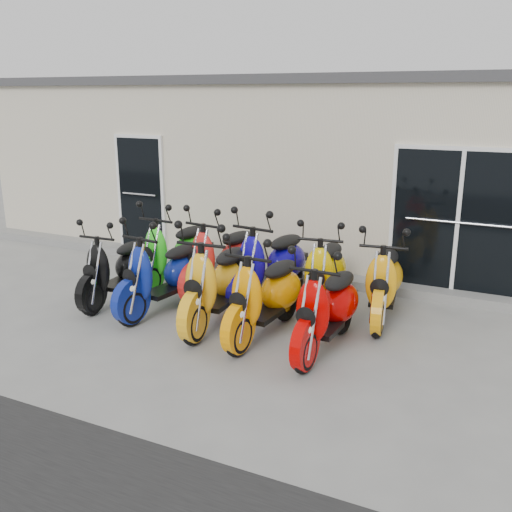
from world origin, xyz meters
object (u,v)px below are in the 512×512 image
object	(u,v)px
scooter_front_orange_b	(265,283)
scooter_back_blue	(270,254)
scooter_back_yellow	(326,263)
scooter_back_extra	(385,270)
scooter_back_green	(175,242)
scooter_front_blue	(164,263)
scooter_front_orange_a	(218,271)
scooter_front_black	(116,259)
scooter_front_red	(327,296)
scooter_back_red	(222,248)

from	to	relation	value
scooter_front_orange_b	scooter_back_blue	size ratio (longest dim) A/B	0.95
scooter_back_yellow	scooter_back_extra	xyz separation A→B (m)	(0.85, 0.00, 0.00)
scooter_front_orange_b	scooter_back_green	distance (m)	2.49
scooter_back_green	scooter_back_yellow	size ratio (longest dim) A/B	1.03
scooter_front_orange_b	scooter_back_extra	distance (m)	1.75
scooter_front_blue	scooter_front_orange_a	bearing A→B (deg)	2.17
scooter_front_orange_a	scooter_back_yellow	xyz separation A→B (m)	(1.12, 1.15, -0.05)
scooter_front_black	scooter_front_orange_a	xyz separation A→B (m)	(1.81, -0.13, 0.09)
scooter_front_orange_b	scooter_back_yellow	xyz separation A→B (m)	(0.38, 1.25, -0.01)
scooter_front_black	scooter_back_green	size ratio (longest dim) A/B	0.92
scooter_front_blue	scooter_front_red	size ratio (longest dim) A/B	1.03
scooter_front_black	scooter_back_red	xyz separation A→B (m)	(1.26, 0.99, 0.07)
scooter_front_black	scooter_front_orange_b	bearing A→B (deg)	-8.12
scooter_back_green	scooter_back_blue	bearing A→B (deg)	3.06
scooter_front_red	scooter_front_orange_b	bearing A→B (deg)	177.18
scooter_back_green	scooter_back_extra	distance (m)	3.39
scooter_front_black	scooter_back_red	size ratio (longest dim) A/B	0.91
scooter_front_black	scooter_front_orange_b	distance (m)	2.57
scooter_front_orange_b	scooter_back_blue	world-z (taller)	scooter_back_blue
scooter_front_orange_b	scooter_back_red	size ratio (longest dim) A/B	0.98
scooter_back_blue	scooter_back_extra	world-z (taller)	scooter_back_blue
scooter_front_black	scooter_front_red	bearing A→B (deg)	-8.13
scooter_back_red	scooter_front_orange_b	bearing A→B (deg)	-35.72
scooter_back_blue	scooter_back_yellow	world-z (taller)	scooter_back_blue
scooter_front_red	scooter_back_red	distance (m)	2.51
scooter_front_orange_a	scooter_front_orange_b	size ratio (longest dim) A/B	1.06
scooter_front_orange_a	scooter_back_green	xyz separation A→B (m)	(-1.42, 1.12, -0.03)
scooter_front_orange_b	scooter_back_green	world-z (taller)	scooter_back_green
scooter_front_blue	scooter_back_blue	xyz separation A→B (m)	(1.22, 0.99, 0.04)
scooter_front_black	scooter_back_yellow	distance (m)	3.11
scooter_front_blue	scooter_front_orange_b	size ratio (longest dim) A/B	1.00
scooter_back_green	scooter_front_orange_a	bearing A→B (deg)	-33.82
scooter_front_blue	scooter_back_yellow	bearing A→B (deg)	35.19
scooter_back_blue	scooter_front_black	bearing A→B (deg)	-147.53
scooter_back_extra	scooter_front_orange_b	bearing A→B (deg)	-142.50
scooter_front_orange_b	scooter_back_red	bearing A→B (deg)	140.67
scooter_front_blue	scooter_front_orange_a	world-z (taller)	scooter_front_orange_a
scooter_front_red	scooter_back_yellow	bearing A→B (deg)	111.97
scooter_front_red	scooter_back_red	xyz separation A→B (m)	(-2.15, 1.29, 0.03)
scooter_back_red	scooter_back_blue	bearing A→B (deg)	4.88
scooter_back_red	scooter_back_yellow	distance (m)	1.68
scooter_back_yellow	scooter_back_extra	bearing A→B (deg)	-7.93
scooter_back_blue	scooter_back_yellow	xyz separation A→B (m)	(0.84, 0.07, -0.05)
scooter_front_red	scooter_back_green	bearing A→B (deg)	159.06
scooter_back_yellow	scooter_front_blue	bearing A→B (deg)	-160.76
scooter_back_green	scooter_back_red	distance (m)	0.87
scooter_back_red	scooter_back_green	bearing A→B (deg)	-172.96
scooter_back_green	scooter_back_blue	distance (m)	1.71
scooter_front_black	scooter_front_orange_a	size ratio (longest dim) A/B	0.88
scooter_front_black	scooter_back_extra	xyz separation A→B (m)	(3.78, 1.02, 0.04)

